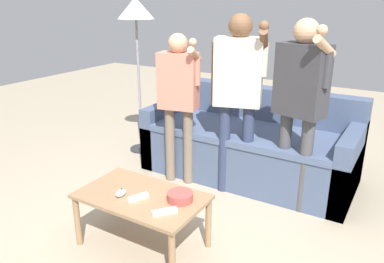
% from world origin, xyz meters
% --- Properties ---
extents(ground_plane, '(12.00, 12.00, 0.00)m').
position_xyz_m(ground_plane, '(0.00, 0.00, 0.00)').
color(ground_plane, tan).
extents(couch, '(2.04, 0.89, 0.85)m').
position_xyz_m(couch, '(-0.03, 1.36, 0.31)').
color(couch, '#475675').
rests_on(couch, ground).
extents(coffee_table, '(0.89, 0.53, 0.41)m').
position_xyz_m(coffee_table, '(-0.21, -0.15, 0.36)').
color(coffee_table, '#997551').
rests_on(coffee_table, ground).
extents(snack_bowl, '(0.18, 0.18, 0.06)m').
position_xyz_m(snack_bowl, '(0.06, -0.08, 0.44)').
color(snack_bowl, '#B24C47').
rests_on(snack_bowl, coffee_table).
extents(game_remote_nunchuk, '(0.06, 0.09, 0.05)m').
position_xyz_m(game_remote_nunchuk, '(-0.32, -0.24, 0.44)').
color(game_remote_nunchuk, white).
rests_on(game_remote_nunchuk, coffee_table).
extents(floor_lamp, '(0.39, 0.39, 1.72)m').
position_xyz_m(floor_lamp, '(-1.38, 1.32, 1.51)').
color(floor_lamp, '#2D2D33').
rests_on(floor_lamp, ground).
extents(player_left, '(0.44, 0.27, 1.42)m').
position_xyz_m(player_left, '(-0.55, 0.86, 0.90)').
color(player_left, '#756656').
rests_on(player_left, ground).
extents(player_center, '(0.51, 0.31, 1.60)m').
position_xyz_m(player_center, '(0.00, 0.95, 1.01)').
color(player_center, '#2D3856').
rests_on(player_center, ground).
extents(player_right, '(0.46, 0.41, 1.58)m').
position_xyz_m(player_right, '(0.53, 0.96, 0.99)').
color(player_right, '#47474C').
rests_on(player_right, ground).
extents(game_remote_wand_near, '(0.13, 0.15, 0.03)m').
position_xyz_m(game_remote_wand_near, '(0.07, -0.27, 0.43)').
color(game_remote_wand_near, white).
rests_on(game_remote_wand_near, coffee_table).
extents(game_remote_wand_far, '(0.09, 0.15, 0.03)m').
position_xyz_m(game_remote_wand_far, '(-0.19, -0.21, 0.43)').
color(game_remote_wand_far, white).
rests_on(game_remote_wand_far, coffee_table).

